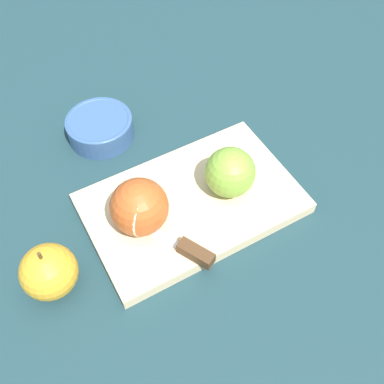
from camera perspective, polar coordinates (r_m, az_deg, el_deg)
ground_plane at (r=0.75m, az=0.00°, el=-1.93°), size 4.00×4.00×0.00m
cutting_board at (r=0.74m, az=0.00°, el=-1.44°), size 0.36×0.25×0.02m
apple_half_left at (r=0.71m, az=4.82°, el=2.51°), size 0.08×0.08×0.08m
apple_half_right at (r=0.67m, az=-6.68°, el=-1.91°), size 0.09×0.09×0.09m
knife at (r=0.67m, az=-0.37°, el=-7.34°), size 0.07×0.16×0.02m
apple_whole at (r=0.67m, az=-17.71°, el=-9.62°), size 0.08×0.08×0.09m
bowl at (r=0.85m, az=-11.60°, el=8.12°), size 0.12×0.12×0.04m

